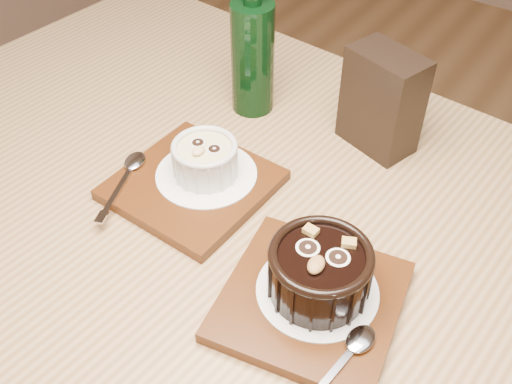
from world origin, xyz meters
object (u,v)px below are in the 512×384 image
ramekin_white (205,158)px  condiment_stand (382,101)px  table (246,272)px  tray_left (193,185)px  tray_right (311,301)px  ramekin_dark (320,270)px  green_bottle (253,54)px

ramekin_white → condiment_stand: (0.14, 0.20, 0.03)m
table → tray_left: bearing=172.1°
ramekin_white → condiment_stand: size_ratio=0.59×
tray_left → tray_right: (0.22, -0.07, 0.00)m
tray_left → table: bearing=-7.9°
ramekin_dark → green_bottle: green_bottle is taller
table → tray_right: bearing=-24.4°
ramekin_white → ramekin_dark: ramekin_dark is taller
table → tray_left: size_ratio=7.00×
table → green_bottle: (-0.13, 0.21, 0.18)m
ramekin_dark → condiment_stand: condiment_stand is taller
green_bottle → tray_left: bearing=-77.7°
ramekin_dark → green_bottle: size_ratio=0.47×
table → ramekin_white: ramekin_white is taller
condiment_stand → ramekin_white: bearing=-125.0°
table → condiment_stand: condiment_stand is taller
ramekin_white → ramekin_dark: bearing=-24.3°
table → tray_right: 0.17m
table → ramekin_white: size_ratio=15.15×
tray_right → green_bottle: bearing=134.5°
ramekin_white → ramekin_dark: 0.23m
tray_right → ramekin_dark: 0.04m
tray_right → ramekin_dark: size_ratio=1.67×
tray_left → ramekin_white: bearing=68.5°
tray_left → ramekin_white: (0.01, 0.02, 0.04)m
tray_left → condiment_stand: size_ratio=1.29×
ramekin_dark → condiment_stand: size_ratio=0.77×
tray_left → tray_right: bearing=-17.8°
condiment_stand → ramekin_dark: bearing=-75.9°
ramekin_dark → tray_left: bearing=153.9°
tray_right → ramekin_dark: (0.00, 0.01, 0.04)m
table → condiment_stand: 0.29m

